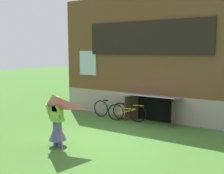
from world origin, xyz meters
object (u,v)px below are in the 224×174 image
at_px(kite, 53,111).
at_px(bicycle_yellow, 127,113).
at_px(bicycle_green, 110,109).
at_px(person, 57,126).

bearing_deg(kite, bicycle_yellow, 90.46).
xyz_separation_m(bicycle_yellow, bicycle_green, (-0.83, 0.10, 0.01)).
xyz_separation_m(kite, bicycle_yellow, (-0.03, 4.15, -0.87)).
height_order(bicycle_yellow, bicycle_green, bicycle_green).
distance_m(person, bicycle_yellow, 3.60).
bearing_deg(person, kite, -76.20).
height_order(person, bicycle_yellow, person).
distance_m(kite, bicycle_yellow, 4.24).
bearing_deg(person, bicycle_green, 74.26).
height_order(person, bicycle_green, person).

